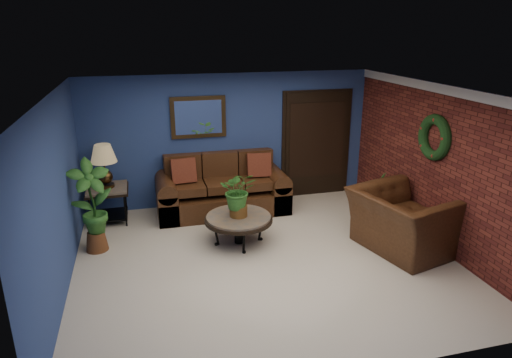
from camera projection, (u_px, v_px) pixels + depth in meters
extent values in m
plane|color=beige|center=(265.00, 260.00, 6.82)|extent=(5.50, 5.50, 0.00)
cube|color=navy|center=(230.00, 140.00, 8.71)|extent=(5.50, 0.04, 2.50)
cube|color=navy|center=(57.00, 198.00, 5.77)|extent=(0.04, 5.00, 2.50)
cube|color=maroon|center=(436.00, 166.00, 7.08)|extent=(0.04, 5.00, 2.50)
cube|color=white|center=(266.00, 91.00, 6.02)|extent=(5.50, 5.00, 0.02)
cube|color=white|center=(444.00, 90.00, 6.69)|extent=(0.03, 5.00, 0.14)
cube|color=#462F16|center=(198.00, 117.00, 8.38)|extent=(1.02, 0.06, 0.77)
cube|color=black|center=(316.00, 144.00, 9.17)|extent=(1.44, 0.06, 2.18)
torus|color=black|center=(434.00, 137.00, 6.96)|extent=(0.16, 0.72, 0.72)
cube|color=#442613|center=(223.00, 201.00, 8.53)|extent=(2.40, 1.04, 0.39)
cube|color=#442613|center=(219.00, 177.00, 8.76)|extent=(2.05, 0.28, 0.98)
cube|color=#442613|center=(185.00, 187.00, 8.19)|extent=(0.66, 0.71, 0.15)
cube|color=#442613|center=(223.00, 184.00, 8.35)|extent=(0.66, 0.71, 0.15)
cube|color=#442613|center=(259.00, 181.00, 8.51)|extent=(0.66, 0.71, 0.15)
cube|color=#442613|center=(167.00, 203.00, 8.26)|extent=(0.35, 1.04, 0.55)
cube|color=#442613|center=(275.00, 193.00, 8.75)|extent=(0.35, 1.04, 0.55)
cube|color=maroon|center=(184.00, 171.00, 8.13)|extent=(0.44, 0.13, 0.44)
cube|color=maroon|center=(259.00, 165.00, 8.46)|extent=(0.44, 0.13, 0.44)
cylinder|color=#55504B|center=(239.00, 217.00, 7.22)|extent=(1.02, 1.02, 0.05)
cylinder|color=black|center=(239.00, 219.00, 7.23)|extent=(1.08, 1.08, 0.05)
cylinder|color=black|center=(239.00, 231.00, 7.29)|extent=(0.14, 0.14, 0.42)
cube|color=#55504B|center=(107.00, 188.00, 7.95)|extent=(0.67, 0.67, 0.05)
cube|color=black|center=(107.00, 190.00, 7.97)|extent=(0.71, 0.71, 0.04)
cube|color=black|center=(110.00, 215.00, 8.12)|extent=(0.61, 0.61, 0.03)
cylinder|color=black|center=(91.00, 213.00, 7.73)|extent=(0.03, 0.03, 0.63)
cylinder|color=black|center=(125.00, 209.00, 7.86)|extent=(0.03, 0.03, 0.63)
cylinder|color=black|center=(93.00, 201.00, 8.25)|extent=(0.03, 0.03, 0.63)
cylinder|color=black|center=(126.00, 198.00, 8.38)|extent=(0.03, 0.03, 0.63)
cylinder|color=#462F16|center=(107.00, 186.00, 7.94)|extent=(0.27, 0.27, 0.06)
sphere|color=#462F16|center=(106.00, 178.00, 7.89)|extent=(0.24, 0.24, 0.24)
cylinder|color=#462F16|center=(105.00, 167.00, 7.83)|extent=(0.03, 0.03, 0.31)
cone|color=#967F54|center=(103.00, 155.00, 7.76)|extent=(0.44, 0.44, 0.31)
cube|color=#502A17|center=(246.00, 186.00, 8.61)|extent=(0.45, 0.45, 0.04)
torus|color=#502A17|center=(243.00, 167.00, 8.66)|extent=(0.38, 0.08, 0.38)
cylinder|color=#502A17|center=(241.00, 202.00, 8.47)|extent=(0.03, 0.03, 0.43)
cylinder|color=#502A17|center=(258.00, 199.00, 8.59)|extent=(0.03, 0.03, 0.43)
cylinder|color=#502A17|center=(235.00, 196.00, 8.77)|extent=(0.03, 0.03, 0.43)
cylinder|color=#502A17|center=(251.00, 193.00, 8.89)|extent=(0.03, 0.03, 0.43)
imported|color=#442613|center=(404.00, 221.00, 7.00)|extent=(1.58, 1.71, 0.94)
cylinder|color=brown|center=(238.00, 211.00, 7.18)|extent=(0.28, 0.28, 0.18)
imported|color=#21561A|center=(238.00, 190.00, 7.07)|extent=(0.63, 0.57, 0.61)
cylinder|color=brown|center=(374.00, 212.00, 8.31)|extent=(0.26, 0.26, 0.20)
imported|color=#21561A|center=(376.00, 191.00, 8.18)|extent=(0.46, 0.40, 0.71)
cylinder|color=brown|center=(97.00, 241.00, 7.07)|extent=(0.34, 0.34, 0.30)
imported|color=#21561A|center=(91.00, 199.00, 6.85)|extent=(0.75, 0.62, 1.21)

